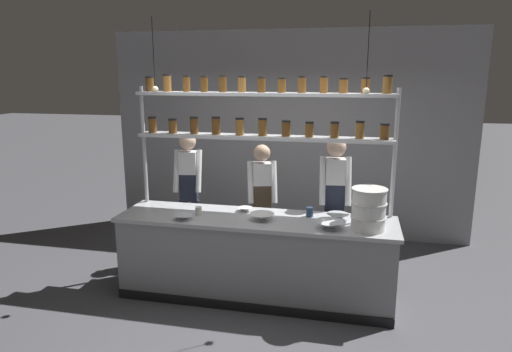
% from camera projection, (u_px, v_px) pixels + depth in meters
% --- Properties ---
extents(ground_plane, '(40.00, 40.00, 0.00)m').
position_uv_depth(ground_plane, '(256.00, 296.00, 5.12)').
color(ground_plane, '#4C4C51').
extents(back_wall, '(5.41, 0.12, 3.06)m').
position_uv_depth(back_wall, '(287.00, 135.00, 6.89)').
color(back_wall, '#939399').
rests_on(back_wall, ground_plane).
extents(prep_counter, '(3.01, 0.76, 0.92)m').
position_uv_depth(prep_counter, '(256.00, 257.00, 5.02)').
color(prep_counter, gray).
rests_on(prep_counter, ground_plane).
extents(spice_shelf_unit, '(2.89, 0.28, 2.43)m').
position_uv_depth(spice_shelf_unit, '(261.00, 119.00, 5.01)').
color(spice_shelf_unit, '#B7BABF').
rests_on(spice_shelf_unit, ground_plane).
extents(chef_left, '(0.40, 0.32, 1.70)m').
position_uv_depth(chef_left, '(189.00, 188.00, 5.92)').
color(chef_left, black).
rests_on(chef_left, ground_plane).
extents(chef_center, '(0.41, 0.34, 1.60)m').
position_uv_depth(chef_center, '(262.00, 200.00, 5.64)').
color(chef_center, black).
rests_on(chef_center, ground_plane).
extents(chef_right, '(0.38, 0.32, 1.73)m').
position_uv_depth(chef_right, '(334.00, 200.00, 5.29)').
color(chef_right, black).
rests_on(chef_right, ground_plane).
extents(container_stack, '(0.35, 0.35, 0.42)m').
position_uv_depth(container_stack, '(369.00, 209.00, 4.49)').
color(container_stack, white).
rests_on(container_stack, prep_counter).
extents(prep_bowl_near_left, '(0.23, 0.23, 0.06)m').
position_uv_depth(prep_bowl_near_left, '(338.00, 217.00, 4.85)').
color(prep_bowl_near_left, '#B2B7BC').
rests_on(prep_bowl_near_left, prep_counter).
extents(prep_bowl_center_front, '(0.26, 0.26, 0.07)m').
position_uv_depth(prep_bowl_center_front, '(262.00, 217.00, 4.83)').
color(prep_bowl_center_front, white).
rests_on(prep_bowl_center_front, prep_counter).
extents(prep_bowl_center_back, '(0.20, 0.20, 0.05)m').
position_uv_depth(prep_bowl_center_back, '(184.00, 217.00, 4.84)').
color(prep_bowl_center_back, silver).
rests_on(prep_bowl_center_back, prep_counter).
extents(prep_bowl_near_right, '(0.29, 0.29, 0.08)m').
position_uv_depth(prep_bowl_near_right, '(329.00, 225.00, 4.56)').
color(prep_bowl_near_right, silver).
rests_on(prep_bowl_near_right, prep_counter).
extents(prep_bowl_far_left, '(0.17, 0.17, 0.05)m').
position_uv_depth(prep_bowl_far_left, '(245.00, 209.00, 5.13)').
color(prep_bowl_far_left, white).
rests_on(prep_bowl_far_left, prep_counter).
extents(serving_cup_front, '(0.07, 0.07, 0.09)m').
position_uv_depth(serving_cup_front, '(199.00, 211.00, 5.00)').
color(serving_cup_front, silver).
rests_on(serving_cup_front, prep_counter).
extents(serving_cup_by_board, '(0.08, 0.08, 0.10)m').
position_uv_depth(serving_cup_by_board, '(310.00, 212.00, 4.94)').
color(serving_cup_by_board, '#334C70').
rests_on(serving_cup_by_board, prep_counter).
extents(pendant_light_row, '(2.26, 0.07, 0.77)m').
position_uv_depth(pendant_light_row, '(255.00, 86.00, 4.61)').
color(pendant_light_row, black).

